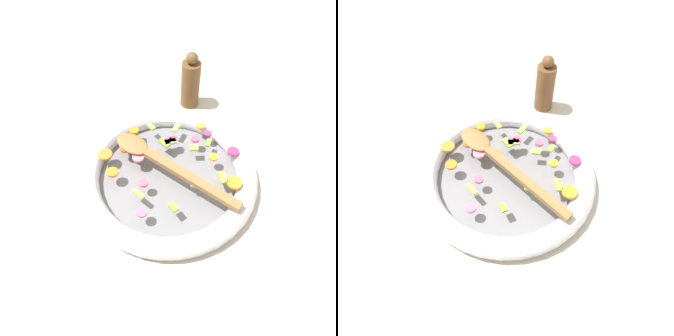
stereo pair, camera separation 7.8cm
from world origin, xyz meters
The scene contains 5 objects.
ground_plane centered at (0.00, 0.00, 0.00)m, with size 4.00×4.00×0.00m, color beige.
skillet centered at (0.00, 0.00, 0.02)m, with size 0.43×0.43×0.05m.
chopped_vegetables centered at (0.00, 0.03, 0.05)m, with size 0.35×0.28×0.01m.
wooden_spoon centered at (-0.01, 0.01, 0.06)m, with size 0.28×0.27×0.01m.
pepper_mill centered at (0.09, 0.27, 0.08)m, with size 0.05×0.05×0.17m.
Camera 2 is at (0.03, -0.46, 0.68)m, focal length 35.00 mm.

